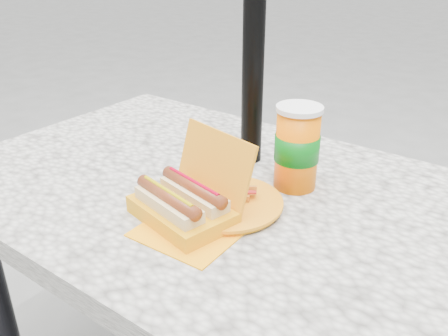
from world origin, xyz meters
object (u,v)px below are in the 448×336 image
Objects in this scene: hotdog_box at (184,203)px; fries_plate at (223,203)px; umbrella_pole at (255,11)px; soda_cup at (297,147)px.

hotdog_box is 0.09m from fries_plate.
fries_plate is at bearing 77.86° from hotdog_box.
umbrella_pole is 0.31m from soda_cup.
umbrella_pole is 0.44m from hotdog_box.
umbrella_pole is at bearing 158.82° from soda_cup.
umbrella_pole is 12.05× the size of soda_cup.
soda_cup is (0.07, 0.17, 0.08)m from fries_plate.
umbrella_pole reaches higher than hotdog_box.
hotdog_box is (0.05, -0.31, -0.31)m from umbrella_pole.
umbrella_pole is 9.62× the size of hotdog_box.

